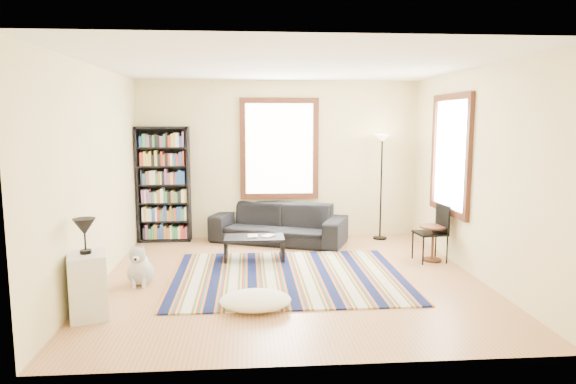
{
  "coord_description": "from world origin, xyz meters",
  "views": [
    {
      "loc": [
        -0.56,
        -6.67,
        2.12
      ],
      "look_at": [
        0.0,
        0.5,
        1.1
      ],
      "focal_mm": 32.0,
      "sensor_mm": 36.0,
      "label": 1
    }
  ],
  "objects": [
    {
      "name": "book_b",
      "position": [
        -0.33,
        0.99,
        0.37
      ],
      "size": [
        0.24,
        0.25,
        0.02
      ],
      "primitive_type": "imported",
      "rotation": [
        0.0,
        0.0,
        -0.69
      ],
      "color": "beige",
      "rests_on": "coffee_table"
    },
    {
      "name": "white_cabinet",
      "position": [
        -2.3,
        -1.19,
        0.35
      ],
      "size": [
        0.52,
        0.59,
        0.7
      ],
      "primitive_type": "cube",
      "rotation": [
        0.0,
        0.0,
        0.32
      ],
      "color": "silver",
      "rests_on": "floor"
    },
    {
      "name": "floor_lamp",
      "position": [
        1.78,
        2.15,
        0.93
      ],
      "size": [
        0.38,
        0.38,
        1.86
      ],
      "primitive_type": null,
      "rotation": [
        0.0,
        0.0,
        -0.34
      ],
      "color": "black",
      "rests_on": "floor"
    },
    {
      "name": "wall_right",
      "position": [
        2.55,
        0.0,
        1.4
      ],
      "size": [
        0.1,
        5.0,
        2.8
      ],
      "primitive_type": "cube",
      "color": "beige",
      "rests_on": "floor"
    },
    {
      "name": "dog",
      "position": [
        -1.96,
        -0.11,
        0.27
      ],
      "size": [
        0.4,
        0.55,
        0.53
      ],
      "primitive_type": null,
      "rotation": [
        0.0,
        0.0,
        0.04
      ],
      "color": "#BDBDBD",
      "rests_on": "floor"
    },
    {
      "name": "window_back",
      "position": [
        0.0,
        2.47,
        1.6
      ],
      "size": [
        1.2,
        0.06,
        1.6
      ],
      "primitive_type": "cube",
      "color": "white",
      "rests_on": "wall_back"
    },
    {
      "name": "floor",
      "position": [
        0.0,
        0.0,
        -0.05
      ],
      "size": [
        5.0,
        5.0,
        0.1
      ],
      "primitive_type": "cube",
      "color": "tan",
      "rests_on": "ground"
    },
    {
      "name": "bookshelf",
      "position": [
        -2.03,
        2.32,
        1.0
      ],
      "size": [
        0.9,
        0.3,
        2.0
      ],
      "primitive_type": "cube",
      "color": "black",
      "rests_on": "floor"
    },
    {
      "name": "ceiling",
      "position": [
        0.0,
        0.0,
        2.85
      ],
      "size": [
        5.0,
        5.0,
        0.1
      ],
      "primitive_type": "cube",
      "color": "white",
      "rests_on": "floor"
    },
    {
      "name": "wall_front",
      "position": [
        0.0,
        -2.55,
        1.4
      ],
      "size": [
        5.0,
        0.1,
        2.8
      ],
      "primitive_type": "cube",
      "color": "beige",
      "rests_on": "floor"
    },
    {
      "name": "side_table",
      "position": [
        2.2,
        0.67,
        0.27
      ],
      "size": [
        0.53,
        0.53,
        0.54
      ],
      "primitive_type": "cylinder",
      "rotation": [
        0.0,
        0.0,
        -0.42
      ],
      "color": "#482312",
      "rests_on": "floor"
    },
    {
      "name": "window_right",
      "position": [
        2.47,
        0.8,
        1.6
      ],
      "size": [
        0.06,
        1.2,
        1.6
      ],
      "primitive_type": "cube",
      "color": "white",
      "rests_on": "wall_right"
    },
    {
      "name": "sofa",
      "position": [
        -0.04,
        2.05,
        0.33
      ],
      "size": [
        2.46,
        1.69,
        0.67
      ],
      "primitive_type": "imported",
      "rotation": [
        0.0,
        0.0,
        -0.38
      ],
      "color": "black",
      "rests_on": "floor"
    },
    {
      "name": "coffee_table",
      "position": [
        -0.48,
        0.94,
        0.18
      ],
      "size": [
        0.97,
        0.64,
        0.36
      ],
      "primitive_type": "cube",
      "rotation": [
        0.0,
        0.0,
        -0.17
      ],
      "color": "black",
      "rests_on": "floor"
    },
    {
      "name": "table_lamp",
      "position": [
        -2.3,
        -1.19,
        0.89
      ],
      "size": [
        0.29,
        0.29,
        0.38
      ],
      "primitive_type": null,
      "rotation": [
        0.0,
        0.0,
        0.23
      ],
      "color": "black",
      "rests_on": "white_cabinet"
    },
    {
      "name": "wall_left",
      "position": [
        -2.55,
        0.0,
        1.4
      ],
      "size": [
        0.1,
        5.0,
        2.8
      ],
      "primitive_type": "cube",
      "color": "beige",
      "rests_on": "floor"
    },
    {
      "name": "floor_cushion",
      "position": [
        -0.5,
        -1.12,
        0.1
      ],
      "size": [
        0.84,
        0.64,
        0.2
      ],
      "primitive_type": "ellipsoid",
      "rotation": [
        0.0,
        0.0,
        0.04
      ],
      "color": "white",
      "rests_on": "floor"
    },
    {
      "name": "book_a",
      "position": [
        -0.58,
        0.94,
        0.37
      ],
      "size": [
        0.21,
        0.16,
        0.02
      ],
      "primitive_type": "imported",
      "rotation": [
        0.0,
        0.0,
        0.02
      ],
      "color": "beige",
      "rests_on": "coffee_table"
    },
    {
      "name": "folding_chair",
      "position": [
        2.15,
        0.66,
        0.43
      ],
      "size": [
        0.46,
        0.45,
        0.86
      ],
      "primitive_type": "cube",
      "rotation": [
        0.0,
        0.0,
        0.11
      ],
      "color": "black",
      "rests_on": "floor"
    },
    {
      "name": "rug",
      "position": [
        -0.03,
        0.02,
        0.01
      ],
      "size": [
        3.14,
        2.51,
        0.02
      ],
      "primitive_type": "cube",
      "color": "#0B123A",
      "rests_on": "floor"
    },
    {
      "name": "wall_back",
      "position": [
        0.0,
        2.55,
        1.4
      ],
      "size": [
        5.0,
        0.1,
        2.8
      ],
      "primitive_type": "cube",
      "color": "beige",
      "rests_on": "floor"
    }
  ]
}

